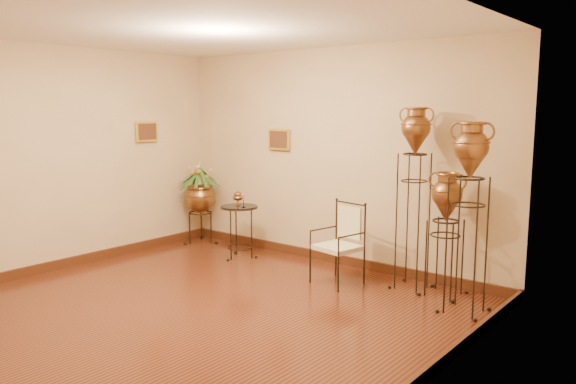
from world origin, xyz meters
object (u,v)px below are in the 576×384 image
Objects in this scene: planter_urn at (200,194)px; side_table at (239,231)px; amphora_tall at (414,197)px; armchair at (337,244)px; amphora_mid at (468,217)px.

planter_urn reaches higher than side_table.
armchair is at bearing -151.84° from amphora_tall.
side_table is at bearing -173.58° from amphora_tall.
amphora_mid is 4.30m from planter_urn.
amphora_tall reaches higher than amphora_mid.
armchair is 1.04× the size of side_table.
amphora_mid is at bearing 12.05° from armchair.
amphora_mid is at bearing -25.60° from amphora_tall.
armchair is 1.69m from side_table.
amphora_tall is 1.02m from armchair.
armchair is at bearing -4.24° from side_table.
amphora_tall is 2.18× the size of armchair.
side_table is (1.08, -0.27, -0.37)m from planter_urn.
side_table is at bearing -14.18° from planter_urn.
side_table is (-1.69, 0.12, -0.10)m from armchair.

